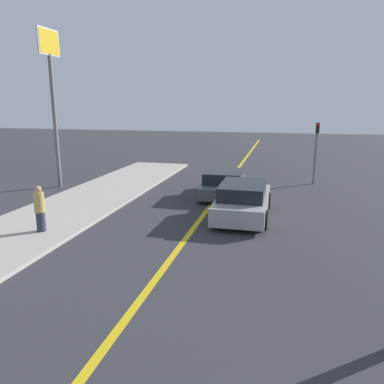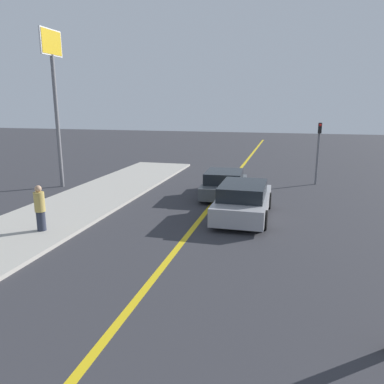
% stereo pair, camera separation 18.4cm
% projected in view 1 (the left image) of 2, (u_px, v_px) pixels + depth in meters
% --- Properties ---
extents(road_center_line, '(0.20, 60.00, 0.01)m').
position_uv_depth(road_center_line, '(216.00, 198.00, 17.61)').
color(road_center_line, gold).
rests_on(road_center_line, ground_plane).
extents(sidewalk_left, '(3.82, 26.70, 0.12)m').
position_uv_depth(sidewalk_left, '(54.00, 216.00, 14.49)').
color(sidewalk_left, '#ADA89E').
rests_on(sidewalk_left, ground_plane).
extents(car_near_right_lane, '(2.02, 4.47, 1.37)m').
position_uv_depth(car_near_right_lane, '(243.00, 200.00, 14.50)').
color(car_near_right_lane, '#9E9EA3').
rests_on(car_near_right_lane, ground_plane).
extents(car_ahead_center, '(2.18, 3.92, 1.25)m').
position_uv_depth(car_ahead_center, '(223.00, 184.00, 17.74)').
color(car_ahead_center, '#4C5156').
rests_on(car_ahead_center, ground_plane).
extents(pedestrian_far_standing, '(0.34, 0.34, 1.56)m').
position_uv_depth(pedestrian_far_standing, '(40.00, 209.00, 12.45)').
color(pedestrian_far_standing, '#282D3D').
rests_on(pedestrian_far_standing, sidewalk_left).
extents(traffic_light, '(0.18, 0.40, 3.34)m').
position_uv_depth(traffic_light, '(316.00, 146.00, 20.13)').
color(traffic_light, slate).
rests_on(traffic_light, ground_plane).
extents(roadside_sign, '(0.20, 1.69, 7.88)m').
position_uv_depth(roadside_sign, '(51.00, 76.00, 18.61)').
color(roadside_sign, slate).
rests_on(roadside_sign, ground_plane).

